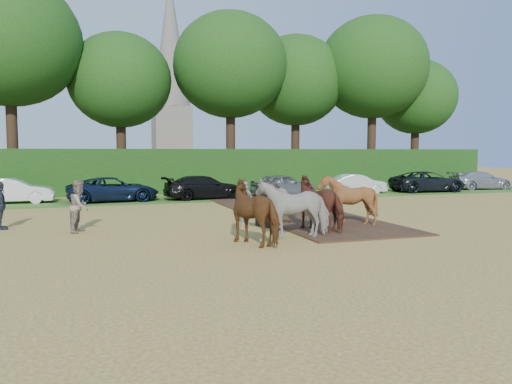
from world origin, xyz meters
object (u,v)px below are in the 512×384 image
spectator_far (0,206)px  church (171,72)px  parked_cars (263,186)px  plough_team (306,205)px  spectator_near (80,206)px

spectator_far → church: church is taller
parked_cars → plough_team: bearing=-103.3°
spectator_far → plough_team: size_ratio=0.27×
spectator_near → spectator_far: size_ratio=1.05×
spectator_far → spectator_near: bearing=-134.9°
plough_team → parked_cars: 13.94m
parked_cars → spectator_near: bearing=-134.8°
spectator_near → church: 54.54m
plough_team → parked_cars: bearing=76.7°
spectator_far → plough_team: 11.06m
spectator_far → parked_cars: 16.28m
plough_team → church: 56.14m
plough_team → church: church is taller
spectator_far → church: bearing=-32.3°
spectator_near → parked_cars: spectator_near is taller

